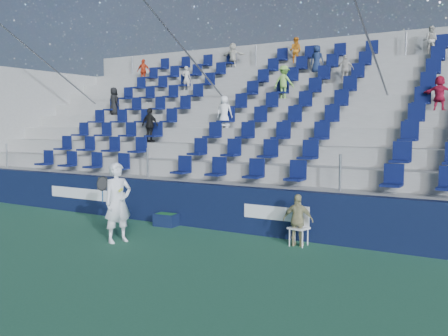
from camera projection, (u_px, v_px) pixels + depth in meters
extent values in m
plane|color=#2B6647|center=(148.00, 256.00, 10.66)|extent=(70.00, 70.00, 0.00)
cube|color=#0E1736|center=(224.00, 208.00, 13.29)|extent=(24.00, 0.30, 1.20)
cube|color=white|center=(87.00, 194.00, 15.74)|extent=(3.20, 0.02, 0.34)
cube|color=white|center=(273.00, 213.00, 12.38)|extent=(1.60, 0.02, 0.34)
cube|color=#A2A29D|center=(235.00, 205.00, 13.78)|extent=(24.00, 0.85, 1.20)
cube|color=#A2A29D|center=(250.00, 192.00, 14.49)|extent=(24.00, 0.85, 1.70)
cube|color=#A2A29D|center=(263.00, 181.00, 15.19)|extent=(24.00, 0.85, 2.20)
cube|color=#A2A29D|center=(275.00, 171.00, 15.89)|extent=(24.00, 0.85, 2.70)
cube|color=#A2A29D|center=(286.00, 161.00, 16.59)|extent=(24.00, 0.85, 3.20)
cube|color=#A2A29D|center=(296.00, 152.00, 17.30)|extent=(24.00, 0.85, 3.70)
cube|color=#A2A29D|center=(306.00, 144.00, 18.00)|extent=(24.00, 0.85, 4.20)
cube|color=#A2A29D|center=(314.00, 137.00, 18.70)|extent=(24.00, 0.85, 4.70)
cube|color=#A2A29D|center=(322.00, 130.00, 19.40)|extent=(24.00, 0.85, 5.20)
cube|color=#A2A29D|center=(328.00, 117.00, 19.94)|extent=(24.00, 0.50, 6.20)
cube|color=#A2A29D|center=(47.00, 129.00, 22.63)|extent=(0.30, 7.65, 5.20)
cube|color=#0B1343|center=(235.00, 171.00, 13.70)|extent=(16.05, 0.50, 0.70)
cube|color=#0B1343|center=(250.00, 151.00, 14.38)|extent=(16.05, 0.50, 0.70)
cube|color=#0B1343|center=(263.00, 133.00, 15.06)|extent=(16.05, 0.50, 0.70)
cube|color=#0B1343|center=(276.00, 117.00, 15.74)|extent=(16.05, 0.50, 0.70)
cube|color=#0B1343|center=(287.00, 102.00, 16.43)|extent=(16.05, 0.50, 0.70)
cube|color=#0B1343|center=(297.00, 88.00, 17.11)|extent=(16.05, 0.50, 0.70)
cube|color=#0B1343|center=(307.00, 76.00, 17.79)|extent=(16.05, 0.50, 0.70)
cube|color=#0B1343|center=(315.00, 64.00, 18.47)|extent=(16.05, 0.50, 0.70)
cube|color=#0B1343|center=(324.00, 53.00, 19.15)|extent=(16.05, 0.50, 0.70)
cylinder|color=gray|center=(210.00, 82.00, 17.91)|extent=(0.06, 7.68, 4.55)
cylinder|color=gray|center=(380.00, 73.00, 14.81)|extent=(0.06, 7.68, 4.55)
cylinder|color=gray|center=(77.00, 89.00, 21.42)|extent=(0.06, 7.68, 4.55)
imported|color=red|center=(144.00, 71.00, 22.66)|extent=(0.68, 0.40, 1.08)
imported|color=beige|center=(431.00, 41.00, 17.11)|extent=(0.48, 0.38, 0.98)
imported|color=black|center=(150.00, 125.00, 17.25)|extent=(0.70, 0.31, 1.19)
imported|color=orange|center=(295.00, 51.00, 19.69)|extent=(0.54, 0.44, 1.05)
imported|color=white|center=(224.00, 112.00, 16.65)|extent=(0.60, 0.47, 1.08)
imported|color=black|center=(114.00, 101.00, 20.32)|extent=(0.64, 0.52, 1.13)
imported|color=#89CA50|center=(284.00, 82.00, 17.29)|extent=(0.76, 0.46, 1.16)
imported|color=#182749|center=(317.00, 59.00, 18.37)|extent=(0.51, 0.34, 1.03)
imported|color=beige|center=(345.00, 69.00, 17.00)|extent=(0.62, 0.39, 0.98)
imported|color=silver|center=(233.00, 56.00, 21.16)|extent=(1.02, 0.42, 1.07)
imported|color=beige|center=(186.00, 78.00, 20.43)|extent=(0.41, 0.33, 1.00)
imported|color=#C2193C|center=(440.00, 93.00, 13.95)|extent=(0.92, 0.34, 0.98)
imported|color=silver|center=(118.00, 202.00, 11.88)|extent=(0.66, 0.81, 1.92)
cylinder|color=navy|center=(103.00, 196.00, 11.79)|extent=(0.03, 0.03, 0.28)
torus|color=black|center=(102.00, 184.00, 11.76)|extent=(0.30, 0.17, 0.28)
plane|color=#262626|center=(102.00, 184.00, 11.76)|extent=(0.30, 0.16, 0.29)
sphere|color=yellow|center=(120.00, 191.00, 11.56)|extent=(0.07, 0.07, 0.07)
sphere|color=yellow|center=(121.00, 189.00, 11.60)|extent=(0.07, 0.07, 0.07)
cube|color=white|center=(299.00, 228.00, 11.57)|extent=(0.47, 0.47, 0.04)
cube|color=white|center=(302.00, 216.00, 11.71)|extent=(0.39, 0.12, 0.49)
cylinder|color=white|center=(289.00, 238.00, 11.53)|extent=(0.03, 0.03, 0.40)
cylinder|color=white|center=(302.00, 239.00, 11.37)|extent=(0.03, 0.03, 0.40)
cylinder|color=white|center=(295.00, 235.00, 11.81)|extent=(0.03, 0.03, 0.40)
cylinder|color=white|center=(308.00, 237.00, 11.64)|extent=(0.03, 0.03, 0.40)
imported|color=tan|center=(298.00, 220.00, 11.51)|extent=(0.75, 0.42, 1.22)
cube|color=#0F1938|center=(166.00, 220.00, 13.84)|extent=(0.66, 0.46, 0.34)
cube|color=#1E662D|center=(166.00, 217.00, 13.84)|extent=(0.54, 0.34, 0.21)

